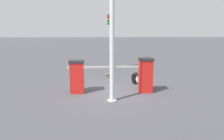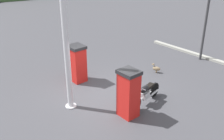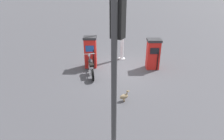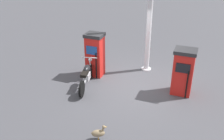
{
  "view_description": "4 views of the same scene",
  "coord_description": "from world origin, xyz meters",
  "px_view_note": "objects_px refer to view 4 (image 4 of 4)",
  "views": [
    {
      "loc": [
        -10.67,
        0.34,
        3.13
      ],
      "look_at": [
        0.44,
        -0.05,
        0.99
      ],
      "focal_mm": 35.75,
      "sensor_mm": 36.0,
      "label": 1
    },
    {
      "loc": [
        -5.12,
        -7.17,
        5.09
      ],
      "look_at": [
        0.64,
        0.31,
        0.76
      ],
      "focal_mm": 41.29,
      "sensor_mm": 36.0,
      "label": 2
    },
    {
      "loc": [
        9.61,
        0.02,
        4.31
      ],
      "look_at": [
        1.53,
        -0.41,
        0.61
      ],
      "focal_mm": 31.42,
      "sensor_mm": 36.0,
      "label": 3
    },
    {
      "loc": [
        7.74,
        2.63,
        4.63
      ],
      "look_at": [
        1.28,
        -0.28,
        1.14
      ],
      "focal_mm": 41.18,
      "sensor_mm": 36.0,
      "label": 4
    }
  ],
  "objects_px": {
    "motorcycle_near_pump": "(87,75)",
    "canopy_support_pole": "(150,14)",
    "fuel_pump_far": "(183,72)",
    "fuel_pump_near": "(95,55)",
    "wandering_duck": "(98,133)"
  },
  "relations": [
    {
      "from": "motorcycle_near_pump",
      "to": "wandering_duck",
      "type": "bearing_deg",
      "value": 35.4
    },
    {
      "from": "fuel_pump_near",
      "to": "wandering_duck",
      "type": "height_order",
      "value": "fuel_pump_near"
    },
    {
      "from": "fuel_pump_near",
      "to": "fuel_pump_far",
      "type": "xyz_separation_m",
      "value": [
        0.0,
        3.31,
        -0.04
      ]
    },
    {
      "from": "fuel_pump_near",
      "to": "wandering_duck",
      "type": "xyz_separation_m",
      "value": [
        3.27,
        1.8,
        -0.64
      ]
    },
    {
      "from": "fuel_pump_near",
      "to": "canopy_support_pole",
      "type": "relative_size",
      "value": 0.36
    },
    {
      "from": "fuel_pump_far",
      "to": "motorcycle_near_pump",
      "type": "xyz_separation_m",
      "value": [
        0.95,
        -3.16,
        -0.37
      ]
    },
    {
      "from": "wandering_duck",
      "to": "canopy_support_pole",
      "type": "xyz_separation_m",
      "value": [
        -4.55,
        -0.13,
        2.08
      ]
    },
    {
      "from": "motorcycle_near_pump",
      "to": "canopy_support_pole",
      "type": "relative_size",
      "value": 0.39
    },
    {
      "from": "fuel_pump_near",
      "to": "fuel_pump_far",
      "type": "distance_m",
      "value": 3.31
    },
    {
      "from": "motorcycle_near_pump",
      "to": "fuel_pump_near",
      "type": "bearing_deg",
      "value": -171.32
    },
    {
      "from": "fuel_pump_far",
      "to": "canopy_support_pole",
      "type": "xyz_separation_m",
      "value": [
        -1.28,
        -1.64,
        1.48
      ]
    },
    {
      "from": "wandering_duck",
      "to": "motorcycle_near_pump",
      "type": "bearing_deg",
      "value": -144.6
    },
    {
      "from": "fuel_pump_far",
      "to": "canopy_support_pole",
      "type": "relative_size",
      "value": 0.34
    },
    {
      "from": "fuel_pump_far",
      "to": "fuel_pump_near",
      "type": "bearing_deg",
      "value": -90.0
    },
    {
      "from": "fuel_pump_near",
      "to": "canopy_support_pole",
      "type": "xyz_separation_m",
      "value": [
        -1.28,
        1.67,
        1.44
      ]
    }
  ]
}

